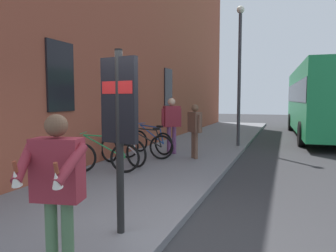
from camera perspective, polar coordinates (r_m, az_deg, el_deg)
name	(u,v)px	position (r m, az deg, el deg)	size (l,w,h in m)	color
ground	(271,161)	(10.12, 18.18, -6.08)	(60.00, 60.00, 0.00)	#2D2D30
sidewalk_pavement	(200,145)	(12.48, 5.87, -3.53)	(24.00, 3.50, 0.12)	slate
station_facade	(161,33)	(14.22, -1.22, 16.47)	(22.00, 0.65, 9.48)	brown
bicycle_under_window	(104,157)	(7.74, -11.56, -5.45)	(0.69, 1.70, 0.97)	black
bicycle_end_of_row	(122,151)	(8.54, -8.25, -4.42)	(0.69, 1.70, 0.97)	black
bicycle_leaning_wall	(144,146)	(9.35, -4.30, -3.57)	(0.48, 1.76, 0.97)	black
bicycle_by_door	(151,142)	(10.24, -3.05, -2.83)	(0.68, 1.70, 0.97)	black
transit_info_sign	(119,112)	(4.10, -8.81, 2.48)	(0.18, 0.56, 2.40)	black
city_bus	(323,98)	(17.00, 26.20, 4.53)	(10.62, 3.07, 3.35)	#1E8C4C
pedestrian_by_facade	(195,126)	(9.34, 4.87, 0.07)	(0.48, 0.49, 1.61)	brown
pedestrian_crossing_street	(172,120)	(10.06, 0.65, 1.09)	(0.53, 0.56, 1.80)	#723F72
tourist_with_hotdogs	(57,180)	(3.19, -19.49, -9.18)	(0.63, 0.63, 1.63)	#4C724C
street_lamp	(240,64)	(12.21, 12.83, 10.91)	(0.28, 0.28, 5.17)	#333338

